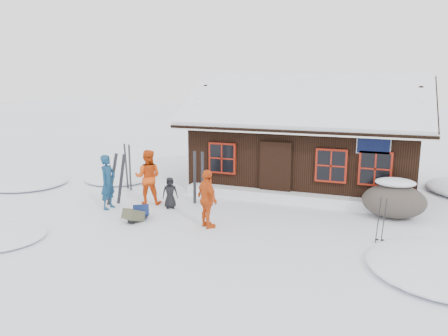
# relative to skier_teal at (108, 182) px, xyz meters

# --- Properties ---
(ground) EXTENTS (120.00, 120.00, 0.00)m
(ground) POSITION_rel_skier_teal_xyz_m (3.94, 0.59, -0.90)
(ground) COLOR white
(ground) RESTS_ON ground
(mountain_hut) EXTENTS (8.90, 6.09, 4.42)m
(mountain_hut) POSITION_rel_skier_teal_xyz_m (5.44, 5.57, 0.68)
(mountain_hut) COLOR black
(mountain_hut) RESTS_ON ground
(snow_drift) EXTENTS (7.60, 0.60, 0.35)m
(snow_drift) POSITION_rel_skier_teal_xyz_m (5.44, 2.84, -0.72)
(snow_drift) COLOR white
(snow_drift) RESTS_ON ground
(snow_mounds) EXTENTS (20.60, 13.20, 0.48)m
(snow_mounds) POSITION_rel_skier_teal_xyz_m (5.59, 2.46, -0.90)
(snow_mounds) COLOR white
(snow_mounds) RESTS_ON ground
(skier_teal) EXTENTS (0.44, 0.66, 1.79)m
(skier_teal) POSITION_rel_skier_teal_xyz_m (0.00, 0.00, 0.00)
(skier_teal) COLOR navy
(skier_teal) RESTS_ON ground
(skier_orange_left) EXTENTS (1.08, 0.95, 1.87)m
(skier_orange_left) POSITION_rel_skier_teal_xyz_m (0.93, 0.96, 0.04)
(skier_orange_left) COLOR #DC480F
(skier_orange_left) RESTS_ON ground
(skier_orange_right) EXTENTS (1.04, 0.95, 1.70)m
(skier_orange_right) POSITION_rel_skier_teal_xyz_m (3.76, -0.57, -0.05)
(skier_orange_right) COLOR #D64F15
(skier_orange_right) RESTS_ON ground
(skier_crouched) EXTENTS (0.61, 0.55, 1.04)m
(skier_crouched) POSITION_rel_skier_teal_xyz_m (1.86, 0.76, -0.38)
(skier_crouched) COLOR black
(skier_crouched) RESTS_ON ground
(boulder) EXTENTS (1.89, 1.42, 1.11)m
(boulder) POSITION_rel_skier_teal_xyz_m (8.76, 2.29, -0.34)
(boulder) COLOR #4A433B
(boulder) RESTS_ON ground
(ski_pair_left) EXTENTS (0.69, 0.33, 1.81)m
(ski_pair_left) POSITION_rel_skier_teal_xyz_m (-0.02, 0.52, -0.04)
(ski_pair_left) COLOR black
(ski_pair_left) RESTS_ON ground
(ski_pair_mid) EXTENTS (0.43, 0.25, 1.81)m
(ski_pair_mid) POSITION_rel_skier_teal_xyz_m (-0.82, 2.44, -0.05)
(ski_pair_mid) COLOR black
(ski_pair_mid) RESTS_ON ground
(ski_pair_right) EXTENTS (0.43, 0.09, 1.87)m
(ski_pair_right) POSITION_rel_skier_teal_xyz_m (2.56, 1.51, -0.01)
(ski_pair_right) COLOR black
(ski_pair_right) RESTS_ON ground
(ski_poles) EXTENTS (0.23, 0.11, 1.26)m
(ski_poles) POSITION_rel_skier_teal_xyz_m (8.44, -0.09, -0.31)
(ski_poles) COLOR black
(ski_poles) RESTS_ON ground
(backpack_blue) EXTENTS (0.73, 0.77, 0.34)m
(backpack_blue) POSITION_rel_skier_teal_xyz_m (1.52, -0.52, -0.73)
(backpack_blue) COLOR #101E48
(backpack_blue) RESTS_ON ground
(backpack_olive) EXTENTS (0.56, 0.65, 0.30)m
(backpack_olive) POSITION_rel_skier_teal_xyz_m (1.52, -0.93, -0.75)
(backpack_olive) COLOR #484934
(backpack_olive) RESTS_ON ground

